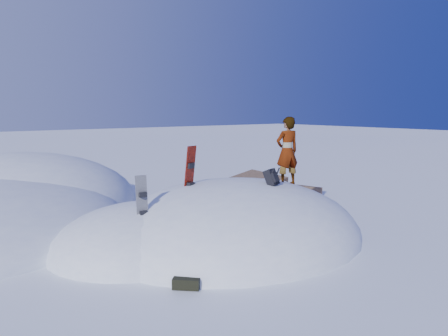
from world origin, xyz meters
TOP-DOWN VIEW (x-y plane):
  - ground at (0.00, 0.00)m, footprint 120.00×120.00m
  - snow_mound at (-0.17, 0.24)m, footprint 8.00×6.00m
  - rock_outcrop at (3.72, 3.01)m, footprint 4.68×4.41m
  - snowboard_red at (-0.95, 0.54)m, footprint 0.36×0.31m
  - snowboard_dark at (-2.52, -0.02)m, footprint 0.27×0.20m
  - backpack at (0.66, -0.71)m, footprint 0.38×0.45m
  - gear_pile at (-2.41, -1.75)m, footprint 0.98×0.86m
  - person at (1.74, -0.16)m, footprint 0.75×0.57m

SIDE VIEW (x-z plane):
  - ground at x=0.00m, z-range 0.00..0.00m
  - snow_mound at x=-0.17m, z-range -1.50..1.50m
  - rock_outcrop at x=3.72m, z-range -0.82..0.85m
  - gear_pile at x=-2.41m, z-range 0.00..0.25m
  - snowboard_dark at x=-2.52m, z-range 0.51..1.88m
  - snowboard_red at x=-0.95m, z-range 0.79..2.41m
  - backpack at x=0.66m, z-range 1.36..1.85m
  - person at x=1.74m, z-range 1.22..3.08m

